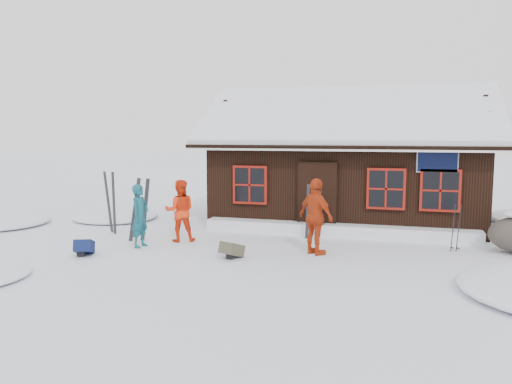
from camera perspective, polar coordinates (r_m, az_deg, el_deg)
ground at (r=12.36m, az=0.95°, el=-6.67°), size 120.00×120.00×0.00m
mountain_hut at (r=16.72m, az=10.45°, el=2.18°), size 8.90×6.09×4.42m
snow_drift at (r=14.21m, az=9.22°, el=-4.28°), size 7.60×0.60×0.35m
snow_mounds at (r=13.85m, az=9.64°, el=-5.31°), size 20.60×13.20×0.48m
skier_teal at (r=12.90m, az=-13.11°, el=-2.68°), size 0.42×0.61×1.59m
skier_orange_left at (r=13.38m, az=-8.68°, el=-2.13°), size 0.99×0.90×1.65m
skier_orange_right at (r=11.84m, az=6.86°, el=-2.82°), size 1.11×1.01×1.82m
skier_crouched at (r=14.18m, az=6.82°, el=-2.78°), size 0.62×0.55×1.07m
ski_pair_left at (r=13.63m, az=-13.13°, el=-2.06°), size 0.63×0.21×1.74m
ski_pair_mid at (r=15.00m, az=-16.23°, el=-1.22°), size 0.53×0.29×1.83m
ski_pair_right at (r=13.67m, az=6.45°, el=-2.34°), size 0.38×0.10×1.54m
ski_poles at (r=13.08m, az=21.86°, el=-3.90°), size 0.21×0.11×1.20m
backpack_blue at (r=12.49m, az=-19.03°, el=-6.23°), size 0.56×0.63×0.28m
backpack_olive at (r=11.59m, az=-2.79°, el=-6.88°), size 0.53×0.60×0.27m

